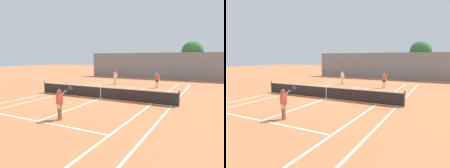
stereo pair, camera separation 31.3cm
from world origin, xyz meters
TOP-DOWN VIEW (x-y plane):
  - ground_plane at (0.00, 0.00)m, footprint 120.00×120.00m
  - court_line_markings at (0.00, 0.00)m, footprint 11.10×23.90m
  - tennis_net at (0.00, 0.00)m, footprint 12.00×0.10m
  - player_near_side at (0.85, -5.67)m, footprint 0.81×0.70m
  - player_far_left at (-2.55, 7.88)m, footprint 0.52×0.85m
  - player_far_right at (2.55, 7.66)m, footprint 0.61×0.77m
  - loose_tennis_ball_0 at (-3.38, 0.76)m, footprint 0.07×0.07m
  - loose_tennis_ball_1 at (4.66, -1.16)m, footprint 0.07×0.07m
  - loose_tennis_ball_3 at (-5.04, 6.47)m, footprint 0.07×0.07m
  - back_fence at (-0.00, 16.80)m, footprint 22.27×0.08m
  - tree_behind_left at (4.86, 18.83)m, footprint 3.16×3.16m

SIDE VIEW (x-z plane):
  - ground_plane at x=0.00m, z-range 0.00..0.00m
  - court_line_markings at x=0.00m, z-range 0.00..0.01m
  - loose_tennis_ball_0 at x=-3.38m, z-range 0.00..0.07m
  - loose_tennis_ball_1 at x=4.66m, z-range 0.00..0.07m
  - loose_tennis_ball_3 at x=-5.04m, z-range 0.00..0.07m
  - tennis_net at x=0.00m, z-range -0.03..1.04m
  - player_near_side at x=0.85m, z-range 0.04..1.81m
  - player_far_left at x=-2.55m, z-range 0.04..1.81m
  - player_far_right at x=2.55m, z-range 0.04..1.81m
  - back_fence at x=0.00m, z-range 0.00..3.99m
  - tree_behind_left at x=4.86m, z-range 1.18..6.85m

